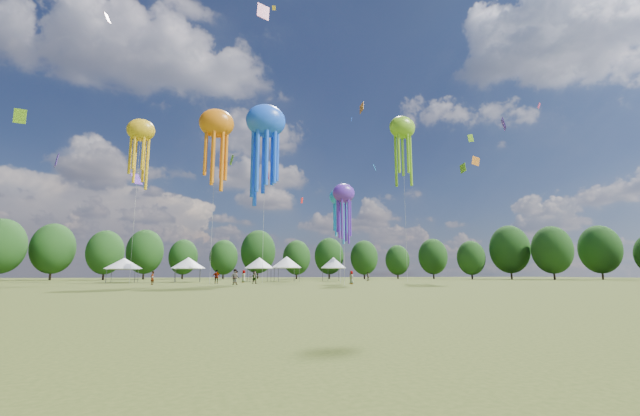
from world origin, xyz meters
name	(u,v)px	position (x,y,z in m)	size (l,w,h in m)	color
ground	(526,306)	(0.00, 0.00, 0.00)	(300.00, 300.00, 0.00)	#384416
spectator_near	(235,277)	(-7.57, 35.22, 0.90)	(0.88, 0.68, 1.81)	gray
spectators_far	(267,277)	(-2.30, 43.90, 0.85)	(35.29, 20.89, 1.83)	gray
festival_tents	(237,263)	(-5.23, 55.16, 3.07)	(39.46, 7.54, 4.27)	#47474C
show_kites	(290,147)	(0.65, 43.21, 19.90)	(47.43, 20.17, 29.58)	orange
small_kites	(290,75)	(-0.12, 40.61, 29.83)	(78.47, 64.41, 45.02)	orange
treeline	(241,245)	(-3.87, 62.51, 6.54)	(201.57, 95.24, 13.43)	#38281C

